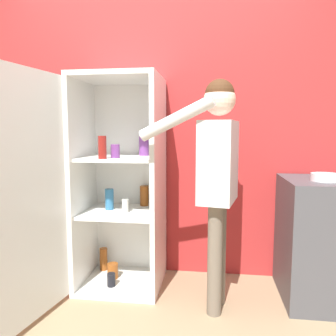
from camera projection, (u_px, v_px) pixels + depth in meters
ground_plane at (132, 335)px, 1.99m from camera, size 12.00×12.00×0.00m
wall_back at (158, 126)px, 2.81m from camera, size 7.00×0.06×2.55m
refrigerator at (105, 186)px, 2.48m from camera, size 0.81×1.20×1.64m
person at (217, 165)px, 2.18m from camera, size 0.66×0.50×1.57m
counter at (324, 240)px, 2.37m from camera, size 0.59×0.62×0.89m
bowl at (326, 177)px, 2.26m from camera, size 0.20×0.20×0.05m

